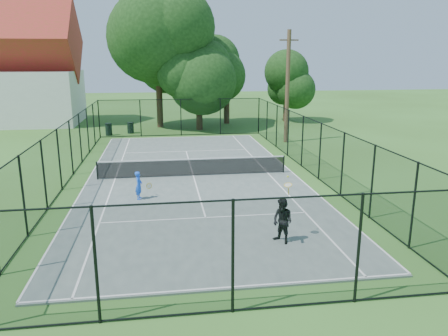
{
  "coord_description": "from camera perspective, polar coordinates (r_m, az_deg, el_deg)",
  "views": [
    {
      "loc": [
        -1.62,
        -22.65,
        6.23
      ],
      "look_at": [
        1.23,
        -3.0,
        1.2
      ],
      "focal_mm": 35.0,
      "sensor_mm": 36.0,
      "label": 1
    }
  ],
  "objects": [
    {
      "name": "tree_near_left",
      "position": [
        40.44,
        -8.64,
        14.47
      ],
      "size": [
        8.11,
        8.11,
        10.58
      ],
      "color": "#332114",
      "rests_on": "ground"
    },
    {
      "name": "trash_bin_left",
      "position": [
        37.24,
        -14.83,
        4.92
      ],
      "size": [
        0.58,
        0.58,
        1.02
      ],
      "color": "black",
      "rests_on": "ground"
    },
    {
      "name": "tree_near_mid",
      "position": [
        38.58,
        -3.32,
        12.48
      ],
      "size": [
        6.3,
        6.3,
        8.24
      ],
      "color": "#332114",
      "rests_on": "ground"
    },
    {
      "name": "fence",
      "position": [
        23.2,
        -4.09,
        2.41
      ],
      "size": [
        13.1,
        26.1,
        3.0
      ],
      "color": "black",
      "rests_on": "ground"
    },
    {
      "name": "trash_bin_right",
      "position": [
        37.94,
        -12.12,
        5.17
      ],
      "size": [
        0.58,
        0.58,
        0.93
      ],
      "color": "black",
      "rests_on": "ground"
    },
    {
      "name": "tree_far_right",
      "position": [
        44.47,
        8.21,
        10.76
      ],
      "size": [
        4.47,
        4.47,
        5.91
      ],
      "color": "#332114",
      "rests_on": "ground"
    },
    {
      "name": "player_blue",
      "position": [
        19.88,
        -11.06,
        -2.23
      ],
      "size": [
        0.78,
        0.51,
        1.27
      ],
      "color": "blue",
      "rests_on": "tennis_court"
    },
    {
      "name": "ground",
      "position": [
        23.55,
        -4.03,
        -1.16
      ],
      "size": [
        120.0,
        120.0,
        0.0
      ],
      "primitive_type": "plane",
      "color": "#365E20"
    },
    {
      "name": "tennis_net",
      "position": [
        23.41,
        -4.05,
        0.2
      ],
      "size": [
        10.08,
        0.08,
        0.95
      ],
      "color": "black",
      "rests_on": "tennis_court"
    },
    {
      "name": "player_black",
      "position": [
        15.06,
        7.66,
        -6.86
      ],
      "size": [
        0.92,
        1.1,
        2.22
      ],
      "color": "black",
      "rests_on": "tennis_court"
    },
    {
      "name": "tennis_court",
      "position": [
        23.54,
        -4.03,
        -1.09
      ],
      "size": [
        11.0,
        24.0,
        0.06
      ],
      "primitive_type": "cube",
      "color": "#52605C",
      "rests_on": "ground"
    },
    {
      "name": "tree_near_right",
      "position": [
        42.38,
        0.35,
        12.72
      ],
      "size": [
        5.84,
        5.84,
        8.07
      ],
      "color": "#332114",
      "rests_on": "ground"
    },
    {
      "name": "utility_pole",
      "position": [
        33.07,
        8.28,
        10.48
      ],
      "size": [
        1.4,
        0.3,
        8.2
      ],
      "color": "#4C3823",
      "rests_on": "ground"
    }
  ]
}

